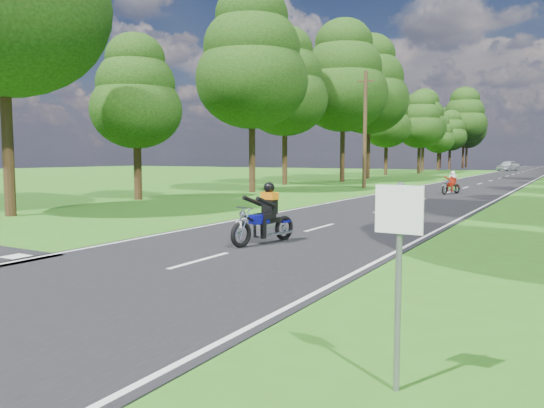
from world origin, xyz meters
The scene contains 9 objects.
ground centered at (0.00, 0.00, 0.00)m, with size 160.00×160.00×0.00m, color #2E6316.
main_road centered at (0.00, 50.00, 0.01)m, with size 7.00×140.00×0.02m, color black.
road_markings centered at (-0.14, 48.13, 0.02)m, with size 7.40×140.00×0.01m.
treeline centered at (1.43, 60.06, 8.25)m, with size 40.00×115.35×14.78m.
telegraph_pole centered at (-6.00, 28.00, 4.07)m, with size 1.20×0.26×8.00m.
road_sign centered at (5.50, -2.01, 1.34)m, with size 0.45×0.07×2.00m.
rider_near_blue centered at (0.05, 4.54, 0.80)m, with size 0.63×1.88×1.56m, color #0C0B81, non-canonical shape.
rider_far_red centered at (0.45, 24.94, 0.69)m, with size 0.54×1.62×1.35m, color #99180B, non-canonical shape.
distant_car centered at (-2.34, 77.79, 0.78)m, with size 1.80×4.48×1.53m, color silver.
Camera 1 is at (6.94, -6.83, 2.25)m, focal length 35.00 mm.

